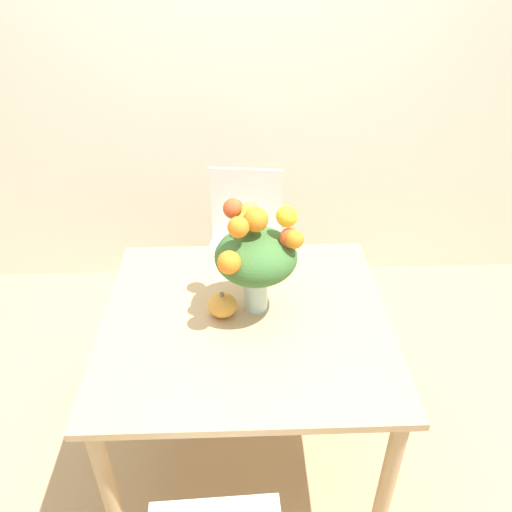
% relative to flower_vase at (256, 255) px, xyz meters
% --- Properties ---
extents(ground_plane, '(12.00, 12.00, 0.00)m').
position_rel_flower_vase_xyz_m(ground_plane, '(-0.04, -0.06, -1.00)').
color(ground_plane, tan).
extents(wall_back, '(8.00, 0.06, 2.70)m').
position_rel_flower_vase_xyz_m(wall_back, '(-0.04, 1.35, 0.35)').
color(wall_back, silver).
rests_on(wall_back, ground_plane).
extents(dining_table, '(1.12, 1.04, 0.75)m').
position_rel_flower_vase_xyz_m(dining_table, '(-0.04, -0.06, -0.36)').
color(dining_table, tan).
rests_on(dining_table, ground_plane).
extents(flower_vase, '(0.33, 0.32, 0.45)m').
position_rel_flower_vase_xyz_m(flower_vase, '(0.00, 0.00, 0.00)').
color(flower_vase, '#B2CCBC').
rests_on(flower_vase, dining_table).
extents(pumpkin, '(0.11, 0.11, 0.10)m').
position_rel_flower_vase_xyz_m(pumpkin, '(-0.13, -0.03, -0.21)').
color(pumpkin, gold).
rests_on(pumpkin, dining_table).
extents(dining_chair_near_window, '(0.47, 0.47, 0.93)m').
position_rel_flower_vase_xyz_m(dining_chair_near_window, '(-0.04, 0.81, -0.51)').
color(dining_chair_near_window, white).
rests_on(dining_chair_near_window, ground_plane).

